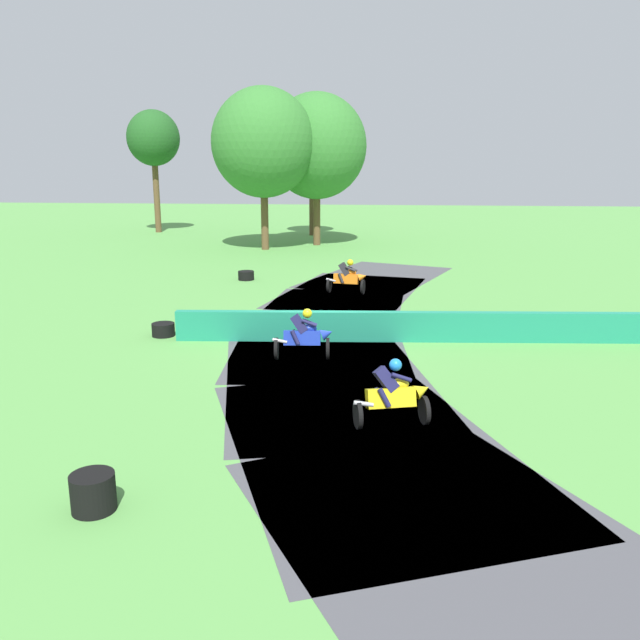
{
  "coord_description": "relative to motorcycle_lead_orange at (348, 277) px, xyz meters",
  "views": [
    {
      "loc": [
        1.84,
        -18.93,
        5.32
      ],
      "look_at": [
        0.17,
        -1.05,
        0.9
      ],
      "focal_mm": 36.85,
      "sensor_mm": 36.0,
      "label": 1
    }
  ],
  "objects": [
    {
      "name": "tire_stack_mid_b",
      "position": [
        -3.05,
        -17.32,
        -0.36
      ],
      "size": [
        0.69,
        0.69,
        0.6
      ],
      "color": "black",
      "rests_on": "ground"
    },
    {
      "name": "tree_mid_rise",
      "position": [
        -5.65,
        12.77,
        5.56
      ],
      "size": [
        6.02,
        6.02,
        9.39
      ],
      "color": "brown",
      "rests_on": "ground"
    },
    {
      "name": "tire_stack_mid_a",
      "position": [
        -5.33,
        -7.15,
        -0.46
      ],
      "size": [
        0.7,
        0.7,
        0.4
      ],
      "color": "black",
      "rests_on": "ground"
    },
    {
      "name": "safety_barrier",
      "position": [
        4.76,
        -6.86,
        -0.21
      ],
      "size": [
        19.09,
        1.68,
        0.9
      ],
      "primitive_type": "cube",
      "rotation": [
        0.0,
        0.0,
        -1.5
      ],
      "color": "#1E8466",
      "rests_on": "ground"
    },
    {
      "name": "motorcycle_lead_orange",
      "position": [
        0.0,
        0.0,
        0.0
      ],
      "size": [
        1.71,
        0.92,
        1.42
      ],
      "color": "black",
      "rests_on": "ground"
    },
    {
      "name": "motorcycle_trailing_yellow",
      "position": [
        1.64,
        -13.43,
        -0.02
      ],
      "size": [
        1.68,
        1.11,
        1.43
      ],
      "color": "black",
      "rests_on": "ground"
    },
    {
      "name": "ground_plane",
      "position": [
        -0.53,
        -7.25,
        -0.66
      ],
      "size": [
        120.0,
        120.0,
        0.0
      ],
      "primitive_type": "plane",
      "color": "#569947"
    },
    {
      "name": "tree_far_left",
      "position": [
        -2.76,
        15.19,
        5.4
      ],
      "size": [
        6.11,
        6.11,
        9.28
      ],
      "color": "brown",
      "rests_on": "ground"
    },
    {
      "name": "tire_stack_near",
      "position": [
        -4.73,
        2.59,
        -0.46
      ],
      "size": [
        0.71,
        0.71,
        0.4
      ],
      "color": "black",
      "rests_on": "ground"
    },
    {
      "name": "tree_far_right",
      "position": [
        -15.24,
        21.51,
        6.04
      ],
      "size": [
        3.78,
        3.78,
        8.76
      ],
      "color": "brown",
      "rests_on": "ground"
    },
    {
      "name": "tree_behind_barrier",
      "position": [
        -3.62,
        20.63,
        5.45
      ],
      "size": [
        3.66,
        3.66,
        8.1
      ],
      "color": "brown",
      "rests_on": "ground"
    },
    {
      "name": "motorcycle_chase_blue",
      "position": [
        -0.7,
        -9.07,
        -0.01
      ],
      "size": [
        1.68,
        0.82,
        1.43
      ],
      "color": "black",
      "rests_on": "ground"
    },
    {
      "name": "track_asphalt",
      "position": [
        0.61,
        -7.17,
        -0.66
      ],
      "size": [
        10.06,
        31.21,
        0.01
      ],
      "color": "#47474C",
      "rests_on": "ground"
    }
  ]
}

